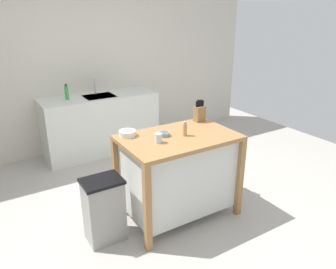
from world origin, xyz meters
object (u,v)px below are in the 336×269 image
object	(u,v)px
bowl_stoneware_deep	(164,134)
sink_faucet	(95,87)
bowl_ceramic_small	(127,133)
drinking_cup	(158,138)
kitchen_island	(178,172)
bottle_spray_cleaner	(67,92)
knife_block	(199,113)
trash_bin	(104,210)
pepper_grinder	(185,129)

from	to	relation	value
bowl_stoneware_deep	sink_faucet	world-z (taller)	sink_faucet
bowl_ceramic_small	drinking_cup	size ratio (longest dim) A/B	1.84
kitchen_island	bowl_stoneware_deep	xyz separation A→B (m)	(-0.12, 0.08, 0.41)
bottle_spray_cleaner	bowl_ceramic_small	bearing A→B (deg)	-86.58
kitchen_island	knife_block	world-z (taller)	knife_block
kitchen_island	trash_bin	bearing A→B (deg)	178.73
pepper_grinder	bottle_spray_cleaner	size ratio (longest dim) A/B	0.70
drinking_cup	kitchen_island	bearing A→B (deg)	10.11
pepper_grinder	trash_bin	distance (m)	1.08
kitchen_island	drinking_cup	bearing A→B (deg)	-169.89
pepper_grinder	trash_bin	world-z (taller)	pepper_grinder
drinking_cup	bottle_spray_cleaner	distance (m)	2.09
drinking_cup	sink_faucet	xyz separation A→B (m)	(0.17, 2.19, 0.06)
bowl_ceramic_small	sink_faucet	xyz separation A→B (m)	(0.35, 1.89, 0.07)
bowl_ceramic_small	trash_bin	size ratio (longest dim) A/B	0.26
drinking_cup	bowl_stoneware_deep	bearing A→B (deg)	43.02
bowl_stoneware_deep	bottle_spray_cleaner	distance (m)	2.00
bowl_stoneware_deep	pepper_grinder	world-z (taller)	pepper_grinder
bowl_stoneware_deep	pepper_grinder	distance (m)	0.21
kitchen_island	pepper_grinder	xyz separation A→B (m)	(0.05, -0.03, 0.46)
knife_block	bottle_spray_cleaner	size ratio (longest dim) A/B	1.13
knife_block	drinking_cup	xyz separation A→B (m)	(-0.71, -0.31, -0.05)
kitchen_island	bowl_ceramic_small	world-z (taller)	bowl_ceramic_small
kitchen_island	knife_block	bearing A→B (deg)	30.63
knife_block	bowl_ceramic_small	bearing A→B (deg)	-179.62
bowl_ceramic_small	trash_bin	distance (m)	0.75
kitchen_island	drinking_cup	xyz separation A→B (m)	(-0.26, -0.05, 0.44)
kitchen_island	bottle_spray_cleaner	bearing A→B (deg)	104.80
bowl_stoneware_deep	sink_faucet	bearing A→B (deg)	88.88
bowl_stoneware_deep	bowl_ceramic_small	xyz separation A→B (m)	(-0.31, 0.18, 0.01)
kitchen_island	pepper_grinder	world-z (taller)	pepper_grinder
trash_bin	knife_block	bearing A→B (deg)	11.15
pepper_grinder	bottle_spray_cleaner	xyz separation A→B (m)	(-0.59, 2.05, 0.02)
kitchen_island	pepper_grinder	size ratio (longest dim) A/B	7.45
knife_block	bowl_ceramic_small	world-z (taller)	knife_block
trash_bin	sink_faucet	xyz separation A→B (m)	(0.73, 2.13, 0.68)
kitchen_island	sink_faucet	distance (m)	2.20
bowl_stoneware_deep	trash_bin	distance (m)	0.91
bowl_ceramic_small	sink_faucet	world-z (taller)	sink_faucet
bottle_spray_cleaner	drinking_cup	bearing A→B (deg)	-82.30
drinking_cup	sink_faucet	world-z (taller)	sink_faucet
knife_block	bottle_spray_cleaner	distance (m)	2.02
bowl_stoneware_deep	pepper_grinder	xyz separation A→B (m)	(0.18, -0.10, 0.05)
knife_block	bottle_spray_cleaner	world-z (taller)	knife_block
sink_faucet	bowl_ceramic_small	bearing A→B (deg)	-100.43
pepper_grinder	sink_faucet	bearing A→B (deg)	93.61
drinking_cup	pepper_grinder	distance (m)	0.31
pepper_grinder	sink_faucet	world-z (taller)	sink_faucet
bowl_ceramic_small	drinking_cup	bearing A→B (deg)	-60.28
bowl_stoneware_deep	drinking_cup	world-z (taller)	drinking_cup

